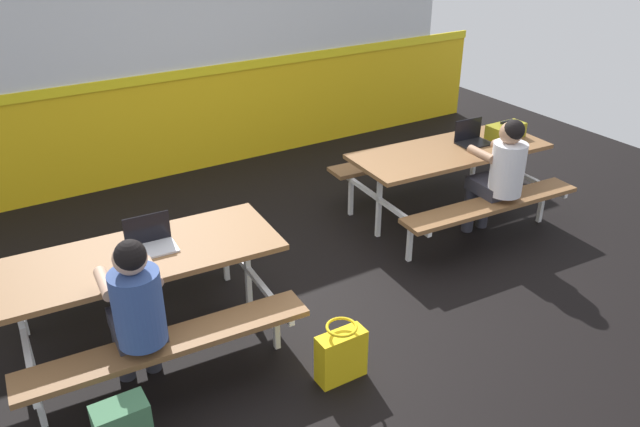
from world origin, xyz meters
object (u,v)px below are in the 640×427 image
Objects in this scene: picnic_table_left at (140,274)px; tote_bag_bright at (341,355)px; student_further at (501,170)px; laptop_dark at (472,138)px; picnic_table_right at (449,165)px; student_nearer at (136,307)px; toolbox_grey at (506,131)px; laptop_silver at (151,242)px.

picnic_table_left is 1.49m from tote_bag_bright.
picnic_table_left is 3.24m from student_further.
tote_bag_bright is at bearing -149.75° from laptop_dark.
picnic_table_right is 2.61m from tote_bag_bright.
laptop_dark is (0.29, 0.02, 0.21)m from picnic_table_right.
picnic_table_left is 3.16m from picnic_table_right.
picnic_table_right is at bearing 15.21° from student_nearer.
tote_bag_bright is at bearing -154.30° from toolbox_grey.
tote_bag_bright is (1.16, -0.51, -0.51)m from student_nearer.
student_further reaches higher than picnic_table_left.
laptop_dark reaches higher than tote_bag_bright.
student_further is at bearing -80.46° from picnic_table_right.
tote_bag_bright is at bearing -23.64° from student_nearer.
student_further is 2.81× the size of tote_bag_bright.
student_nearer is 3.63× the size of laptop_dark.
picnic_table_right is 4.60× the size of tote_bag_bright.
student_nearer is 3.73m from laptop_dark.
toolbox_grey is (0.39, -0.06, 0.02)m from laptop_dark.
picnic_table_left is 0.59m from student_nearer.
laptop_dark reaches higher than toolbox_grey.
picnic_table_left is 1.64× the size of student_further.
picnic_table_right is at bearing -175.99° from laptop_dark.
laptop_silver is at bearing -174.07° from laptop_dark.
tote_bag_bright is at bearing -47.08° from picnic_table_left.
picnic_table_left is at bearing -164.55° from laptop_silver.
picnic_table_left is at bearing -173.55° from picnic_table_right.
laptop_silver is 1.00× the size of laptop_dark.
toolbox_grey is (4.00, 0.86, 0.10)m from student_nearer.
picnic_table_right is 1.64× the size of student_further.
student_nearer is 0.65m from laptop_silver.
laptop_silver is 0.83× the size of toolbox_grey.
student_further reaches higher than tote_bag_bright.
picnic_table_left is 5.96× the size of laptop_silver.
student_nearer reaches higher than tote_bag_bright.
student_further is at bearing -138.40° from toolbox_grey.
student_further reaches higher than laptop_silver.
student_nearer is 1.00× the size of student_further.
student_nearer is (-0.18, -0.55, 0.13)m from picnic_table_left.
tote_bag_bright is at bearing -159.44° from student_further.
toolbox_grey reaches higher than tote_bag_bright.
student_nearer is 4.09m from toolbox_grey.
student_further is (3.23, -0.21, 0.13)m from picnic_table_left.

